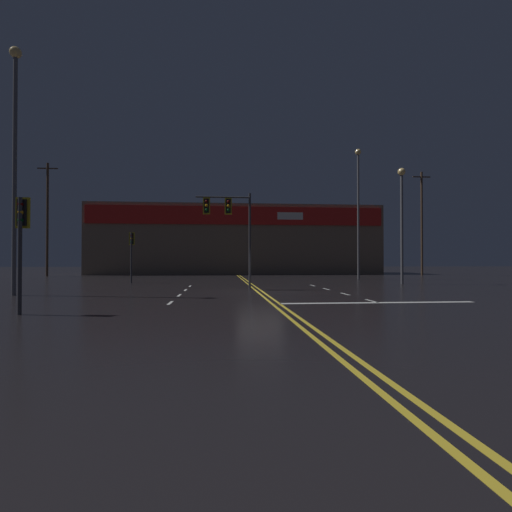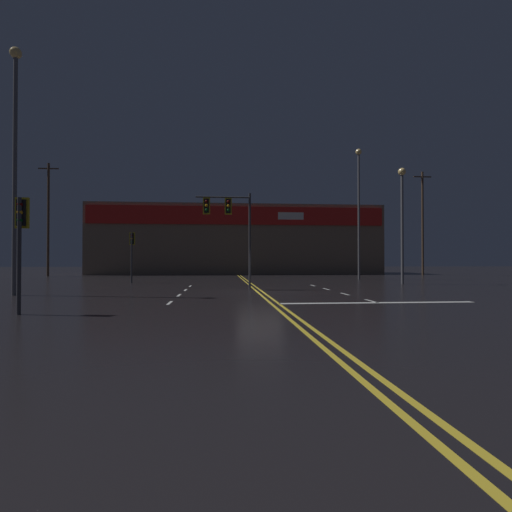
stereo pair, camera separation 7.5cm
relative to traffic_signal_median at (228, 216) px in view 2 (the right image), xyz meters
The scene contains 10 objects.
ground_plane 5.11m from the traffic_signal_median, 50.20° to the right, with size 200.00×200.00×0.00m, color black.
road_markings 5.86m from the traffic_signal_median, 51.87° to the right, with size 12.48×60.00×0.01m.
traffic_signal_median is the anchor object (origin of this frame).
traffic_signal_corner_northwest 10.96m from the traffic_signal_median, 132.55° to the left, with size 0.42×0.36×3.94m.
traffic_signal_corner_southwest 12.61m from the traffic_signal_median, 122.78° to the right, with size 0.42×0.36×3.73m.
streetlight_near_left 13.62m from the traffic_signal_median, 18.87° to the left, with size 0.56×0.56×8.55m.
streetlight_near_right 11.50m from the traffic_signal_median, 163.05° to the right, with size 0.56×0.56×12.29m.
streetlight_median_approach 17.54m from the traffic_signal_median, 44.53° to the left, with size 0.56×0.56×12.12m.
building_backdrop 30.13m from the traffic_signal_median, 86.74° to the left, with size 37.06×10.23×8.83m.
utility_pole_row 22.61m from the traffic_signal_median, 84.78° to the left, with size 45.71×0.26×12.63m.
Camera 2 is at (-2.14, -21.74, 1.69)m, focal length 28.00 mm.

